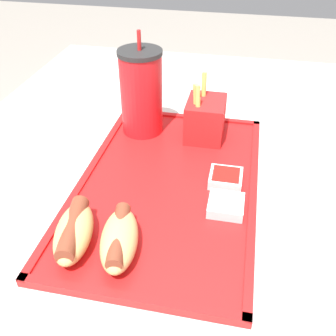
# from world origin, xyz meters

# --- Properties ---
(dining_table) EXTENTS (1.24, 0.82, 0.74)m
(dining_table) POSITION_xyz_m (0.00, 0.00, 0.37)
(dining_table) COLOR beige
(dining_table) RESTS_ON ground_plane
(food_tray) EXTENTS (0.47, 0.29, 0.01)m
(food_tray) POSITION_xyz_m (-0.01, -0.03, 0.75)
(food_tray) COLOR red
(food_tray) RESTS_ON dining_table
(soda_cup) EXTENTS (0.08, 0.08, 0.20)m
(soda_cup) POSITION_xyz_m (0.14, 0.05, 0.83)
(soda_cup) COLOR red
(soda_cup) RESTS_ON food_tray
(hot_dog_far) EXTENTS (0.12, 0.07, 0.04)m
(hot_dog_far) POSITION_xyz_m (-0.17, 0.06, 0.77)
(hot_dog_far) COLOR tan
(hot_dog_far) RESTS_ON food_tray
(hot_dog_near) EXTENTS (0.12, 0.07, 0.04)m
(hot_dog_near) POSITION_xyz_m (-0.17, -0.00, 0.77)
(hot_dog_near) COLOR tan
(hot_dog_near) RESTS_ON food_tray
(fries_carton) EXTENTS (0.09, 0.07, 0.12)m
(fries_carton) POSITION_xyz_m (0.15, -0.07, 0.79)
(fries_carton) COLOR red
(fries_carton) RESTS_ON food_tray
(sauce_cup_mayo) EXTENTS (0.05, 0.05, 0.02)m
(sauce_cup_mayo) POSITION_xyz_m (-0.06, -0.13, 0.76)
(sauce_cup_mayo) COLOR silver
(sauce_cup_mayo) RESTS_ON food_tray
(sauce_cup_ketchup) EXTENTS (0.05, 0.05, 0.02)m
(sauce_cup_ketchup) POSITION_xyz_m (0.01, -0.13, 0.76)
(sauce_cup_ketchup) COLOR silver
(sauce_cup_ketchup) RESTS_ON food_tray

